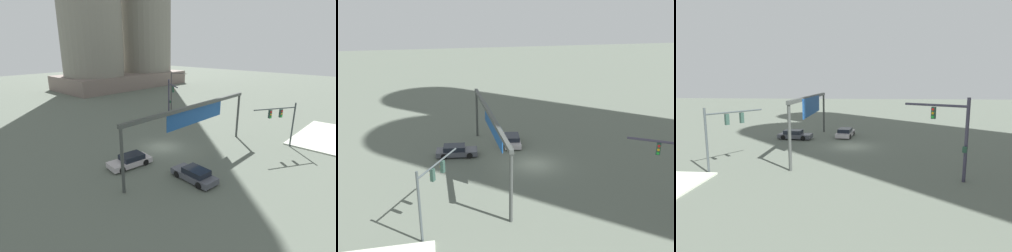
% 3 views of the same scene
% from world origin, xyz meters
% --- Properties ---
extents(ground_plane, '(199.14, 199.14, 0.00)m').
position_xyz_m(ground_plane, '(0.00, 0.00, 0.00)').
color(ground_plane, '#565E53').
extents(traffic_signal_near_corner, '(4.87, 3.05, 5.45)m').
position_xyz_m(traffic_signal_near_corner, '(9.36, -10.42, 3.82)').
color(traffic_signal_near_corner, '#373F41').
rests_on(traffic_signal_near_corner, ground).
extents(overhead_sign_gantry, '(19.54, 0.43, 6.00)m').
position_xyz_m(overhead_sign_gantry, '(0.21, -4.57, 4.97)').
color(overhead_sign_gantry, '#3A3E3C').
rests_on(overhead_sign_gantry, ground).
extents(sedan_car_approaching, '(4.63, 2.50, 1.21)m').
position_xyz_m(sedan_car_approaching, '(-5.94, -1.07, 0.58)').
color(sedan_car_approaching, '#B7AFB3').
rests_on(sedan_car_approaching, ground).
extents(sedan_car_waiting_far, '(2.26, 4.59, 1.21)m').
position_xyz_m(sedan_car_waiting_far, '(-3.88, -7.72, 0.57)').
color(sedan_car_waiting_far, '#484A54').
rests_on(sedan_car_waiting_far, ground).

